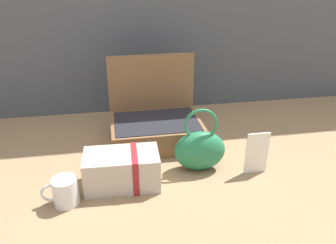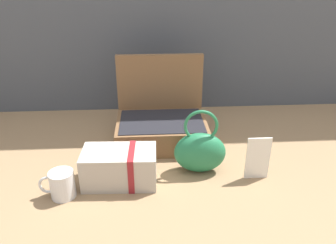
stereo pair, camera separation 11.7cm
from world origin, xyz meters
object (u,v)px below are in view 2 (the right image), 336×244
Objects in this scene: open_suitcase at (161,122)px; info_card_left at (258,158)px; cream_toiletry_bag at (121,167)px; coffee_mug at (62,184)px; teal_pouch_handbag at (200,151)px.

info_card_left is (0.32, -0.31, 0.00)m from open_suitcase.
open_suitcase is 1.46× the size of cream_toiletry_bag.
info_card_left is at bearing 5.50° from coffee_mug.
coffee_mug is (-0.47, -0.12, -0.04)m from teal_pouch_handbag.
teal_pouch_handbag is 1.52× the size of info_card_left.
info_card_left is (0.47, -0.01, 0.02)m from cream_toiletry_bag.
cream_toiletry_bag is 0.47m from info_card_left.
teal_pouch_handbag is at bearing 14.44° from coffee_mug.
cream_toiletry_bag is at bearing 178.79° from info_card_left.
coffee_mug is at bearing -132.29° from open_suitcase.
teal_pouch_handbag reaches higher than coffee_mug.
info_card_left reaches higher than coffee_mug.
coffee_mug is at bearing -175.02° from info_card_left.
open_suitcase is 0.45m from info_card_left.
open_suitcase is at bearing 116.71° from teal_pouch_handbag.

